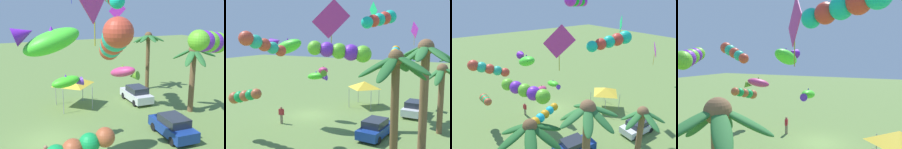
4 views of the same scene
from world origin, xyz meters
TOP-DOWN VIEW (x-y plane):
  - ground_plane at (0.00, 0.00)m, footprint 120.00×120.00m
  - palm_tree_0 at (-0.42, 12.41)m, footprint 3.41×3.57m
  - spectator_0 at (3.50, -0.83)m, footprint 0.31×0.54m
  - festival_tent at (-5.76, 3.59)m, footprint 2.86×2.86m
  - kite_tube_0 at (6.69, 6.95)m, footprint 2.63×3.80m
  - kite_tube_1 at (7.94, -0.79)m, footprint 1.10×3.36m
  - kite_fish_2 at (3.19, -0.34)m, footprint 1.67×3.60m
  - kite_tube_3 at (-3.10, 6.22)m, footprint 4.76×2.28m
  - kite_fish_4 at (0.65, 1.30)m, footprint 0.98×2.13m
  - kite_diamond_5 at (1.02, 3.05)m, footprint 2.18×2.77m
  - kite_fish_7 at (3.68, 3.74)m, footprint 1.90×1.57m
  - kite_tube_9 at (7.81, 1.11)m, footprint 3.53×1.80m

SIDE VIEW (x-z plane):
  - ground_plane at x=0.00m, z-range 0.00..0.00m
  - spectator_0 at x=3.50m, z-range 0.02..1.61m
  - festival_tent at x=-5.76m, z-range 1.04..3.89m
  - kite_tube_1 at x=7.94m, z-range 2.74..4.21m
  - kite_fish_4 at x=0.65m, z-range 3.69..4.64m
  - palm_tree_0 at x=-0.42m, z-range 1.34..7.17m
  - kite_fish_7 at x=3.68m, z-range 4.72..5.63m
  - kite_tube_0 at x=6.69m, z-range 6.31..7.77m
  - kite_fish_2 at x=3.19m, z-range 6.09..8.11m
  - kite_tube_9 at x=7.81m, z-range 6.50..8.41m
  - kite_diamond_5 at x=1.02m, z-range 6.99..11.83m
  - kite_tube_3 at x=-3.10m, z-range 8.61..10.51m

